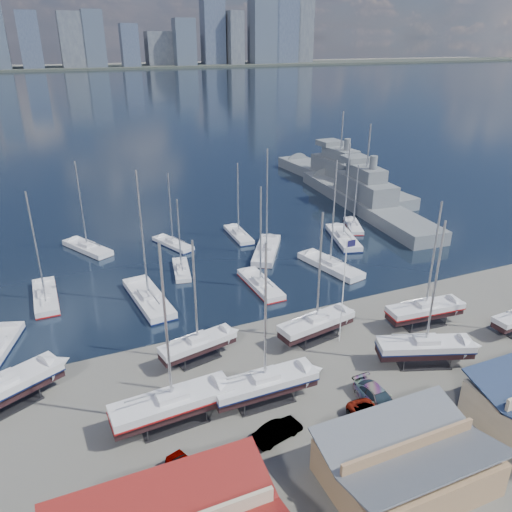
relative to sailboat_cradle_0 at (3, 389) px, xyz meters
name	(u,v)px	position (x,y,z in m)	size (l,w,h in m)	color
ground	(304,366)	(28.05, -5.10, -2.12)	(1400.00, 1400.00, 0.00)	#605E59
water	(69,92)	(28.05, 304.90, -2.27)	(1400.00, 600.00, 0.40)	#162334
far_shore	(50,68)	(28.05, 564.90, -1.02)	(1400.00, 80.00, 2.20)	#2D332D
skyline	(35,29)	(20.22, 558.66, 36.97)	(639.14, 43.80, 107.69)	#475166
shed_grey	(407,460)	(28.05, -21.10, 0.03)	(12.60, 8.40, 4.17)	#8C6B4C
sailboat_cradle_0	(3,389)	(0.00, 0.00, 0.00)	(10.81, 7.22, 16.99)	#2D2D33
sailboat_cradle_1	(173,404)	(13.52, -7.99, 0.01)	(10.83, 3.64, 17.15)	#2D2D33
sailboat_cradle_2	(198,344)	(18.33, 0.22, -0.17)	(8.50, 3.92, 13.58)	#2D2D33
sailboat_cradle_3	(265,383)	(22.02, -8.56, -0.05)	(9.90, 2.79, 16.00)	#2D2D33
sailboat_cradle_4	(317,323)	(31.64, -1.16, -0.10)	(9.45, 4.10, 15.00)	#2D2D33
sailboat_cradle_5	(425,347)	(39.50, -9.69, -0.06)	(10.11, 5.93, 15.79)	#2D2D33
sailboat_cradle_6	(425,310)	(44.79, -3.53, -0.09)	(9.55, 3.39, 15.21)	#2D2D33
sailboat_moored_1	(46,298)	(4.06, 20.55, -1.81)	(2.98, 10.20, 15.19)	black
sailboat_moored_2	(88,249)	(10.83, 35.41, -1.80)	(7.09, 10.13, 15.05)	black
sailboat_moored_3	(149,300)	(16.15, 14.66, -1.81)	(4.62, 12.35, 18.03)	black
sailboat_moored_4	(182,270)	(22.43, 21.72, -1.79)	(3.49, 7.87, 11.49)	black
sailboat_moored_5	(173,244)	(23.80, 31.85, -1.81)	(5.37, 8.74, 12.66)	black
sailboat_moored_6	(260,285)	(30.99, 12.84, -1.81)	(3.04, 9.94, 14.75)	black
sailboat_moored_7	(267,252)	(36.53, 23.07, -1.80)	(8.74, 11.39, 17.24)	black
sailboat_moored_8	(239,235)	(35.07, 31.39, -1.81)	(2.75, 8.99, 13.34)	black
sailboat_moored_9	(330,267)	(42.79, 14.29, -1.80)	(5.48, 11.56, 16.83)	black
sailboat_moored_10	(343,239)	(50.53, 22.98, -1.81)	(6.08, 11.73, 16.89)	black
sailboat_moored_11	(353,226)	(55.49, 27.44, -1.81)	(5.13, 8.22, 11.93)	black
naval_ship_east	(364,200)	(63.59, 36.22, -0.46)	(10.54, 44.19, 17.94)	slate
naval_ship_west	(339,178)	(68.08, 52.68, -0.46)	(9.73, 44.70, 17.99)	slate
car_a	(189,473)	(13.00, -14.59, -1.33)	(1.87, 4.65, 1.59)	gray
car_b	(278,431)	(21.15, -13.16, -1.40)	(1.54, 4.41, 1.45)	gray
car_c	(373,421)	(29.18, -15.37, -1.37)	(2.50, 5.42, 1.51)	gray
car_d	(378,398)	(31.36, -13.04, -1.32)	(2.26, 5.56, 1.61)	gray
flagpole	(344,284)	(33.94, -2.58, 4.98)	(1.09, 0.12, 12.31)	white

